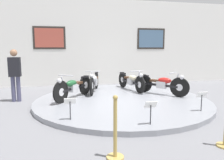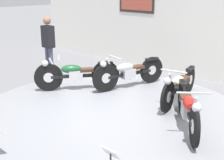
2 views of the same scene
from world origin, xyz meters
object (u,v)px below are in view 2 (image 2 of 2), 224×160
at_px(motorcycle_cream, 179,85).
at_px(info_placard_front_right, 111,158).
at_px(motorcycle_green, 76,73).
at_px(motorcycle_red, 188,107).
at_px(visitor_standing, 48,43).
at_px(motorcycle_silver, 128,72).

relative_size(motorcycle_cream, info_placard_front_right, 3.79).
bearing_deg(motorcycle_green, motorcycle_cream, 23.87).
bearing_deg(motorcycle_red, visitor_standing, 173.74).
bearing_deg(motorcycle_green, visitor_standing, 163.70).
xyz_separation_m(motorcycle_green, motorcycle_red, (3.02, 0.00, -0.01)).
distance_m(motorcycle_green, visitor_standing, 1.95).
relative_size(motorcycle_green, motorcycle_cream, 0.85).
relative_size(motorcycle_green, motorcycle_red, 1.05).
bearing_deg(visitor_standing, info_placard_front_right, -27.62).
bearing_deg(info_placard_front_right, motorcycle_red, 93.91).
distance_m(motorcycle_red, info_placard_front_right, 2.08).
xyz_separation_m(motorcycle_silver, motorcycle_red, (2.23, -0.99, -0.01)).
height_order(motorcycle_cream, motorcycle_red, motorcycle_red).
relative_size(motorcycle_green, visitor_standing, 0.98).
height_order(motorcycle_cream, info_placard_front_right, motorcycle_cream).
distance_m(motorcycle_green, info_placard_front_right, 3.78).
bearing_deg(motorcycle_silver, visitor_standing, -170.14).
height_order(motorcycle_green, info_placard_front_right, motorcycle_green).
height_order(motorcycle_silver, motorcycle_red, motorcycle_silver).
bearing_deg(motorcycle_cream, visitor_standing, -173.63).
height_order(motorcycle_cream, visitor_standing, visitor_standing).
height_order(motorcycle_silver, visitor_standing, visitor_standing).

